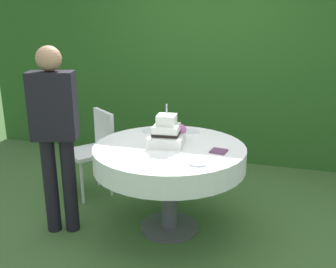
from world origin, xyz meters
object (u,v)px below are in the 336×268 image
object	(u,v)px
serving_plate_near	(192,132)
serving_plate_left	(198,163)
garden_chair	(96,145)
serving_plate_far	(149,131)
standing_person	(55,129)
wedding_cake	(167,133)
cake_table	(169,158)
napkin_stack	(219,151)

from	to	relation	value
serving_plate_near	serving_plate_left	distance (m)	0.80
serving_plate_left	garden_chair	world-z (taller)	garden_chair
serving_plate_far	serving_plate_left	xyz separation A→B (m)	(0.61, -0.68, 0.00)
serving_plate_near	standing_person	distance (m)	1.24
wedding_cake	garden_chair	size ratio (longest dim) A/B	0.40
cake_table	napkin_stack	xyz separation A→B (m)	(0.42, -0.03, 0.11)
wedding_cake	napkin_stack	size ratio (longest dim) A/B	2.88
serving_plate_left	napkin_stack	distance (m)	0.32
serving_plate_near	standing_person	xyz separation A→B (m)	(-0.98, -0.74, 0.15)
wedding_cake	serving_plate_far	xyz separation A→B (m)	(-0.27, 0.32, -0.09)
serving_plate_left	napkin_stack	size ratio (longest dim) A/B	1.22
standing_person	napkin_stack	bearing A→B (deg)	11.38
cake_table	serving_plate_near	distance (m)	0.47
cake_table	wedding_cake	distance (m)	0.21
cake_table	serving_plate_far	world-z (taller)	serving_plate_far
serving_plate_far	napkin_stack	size ratio (longest dim) A/B	1.18
serving_plate_near	garden_chair	distance (m)	1.06
cake_table	napkin_stack	bearing A→B (deg)	-4.08
cake_table	wedding_cake	xyz separation A→B (m)	(-0.03, 0.03, 0.20)
wedding_cake	serving_plate_near	xyz separation A→B (m)	(0.11, 0.41, -0.09)
wedding_cake	standing_person	world-z (taller)	standing_person
napkin_stack	garden_chair	world-z (taller)	garden_chair
wedding_cake	serving_plate_near	world-z (taller)	wedding_cake
serving_plate_left	napkin_stack	xyz separation A→B (m)	(0.11, 0.30, 0.00)
serving_plate_near	wedding_cake	bearing A→B (deg)	-105.63
cake_table	serving_plate_near	world-z (taller)	serving_plate_near
serving_plate_far	garden_chair	size ratio (longest dim) A/B	0.16
wedding_cake	serving_plate_left	size ratio (longest dim) A/B	2.37
wedding_cake	serving_plate_far	bearing A→B (deg)	130.37
serving_plate_far	standing_person	size ratio (longest dim) A/B	0.09
serving_plate_far	napkin_stack	bearing A→B (deg)	-28.15
garden_chair	standing_person	size ratio (longest dim) A/B	0.56
serving_plate_near	serving_plate_far	bearing A→B (deg)	-167.28
wedding_cake	serving_plate_near	bearing A→B (deg)	74.37
garden_chair	cake_table	bearing A→B (deg)	-27.27
serving_plate_left	standing_person	bearing A→B (deg)	178.46
napkin_stack	standing_person	world-z (taller)	standing_person
serving_plate_near	serving_plate_far	xyz separation A→B (m)	(-0.39, -0.09, 0.00)
napkin_stack	wedding_cake	bearing A→B (deg)	171.92
serving_plate_left	standing_person	xyz separation A→B (m)	(-1.21, 0.03, 0.15)
serving_plate_near	serving_plate_left	xyz separation A→B (m)	(0.23, -0.77, 0.00)
cake_table	serving_plate_left	xyz separation A→B (m)	(0.31, -0.33, 0.11)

